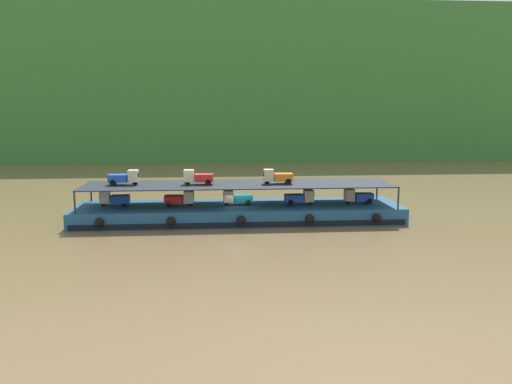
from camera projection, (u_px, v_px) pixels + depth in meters
ground_plane at (239, 220)px, 50.06m from camera, size 400.00×400.00×0.00m
hillside_far_bank at (222, 75)px, 116.59m from camera, size 143.63×36.67×31.76m
cargo_barge at (239, 213)px, 49.91m from camera, size 30.42×7.87×1.50m
cargo_rack at (239, 184)px, 49.52m from camera, size 28.82×6.43×2.00m
mini_truck_lower_stern at (114, 198)px, 49.24m from camera, size 2.78×1.28×1.38m
mini_truck_lower_aft at (180, 198)px, 49.22m from camera, size 2.79×1.28×1.38m
mini_truck_lower_mid at (237, 198)px, 49.65m from camera, size 2.78×1.27×1.38m
mini_truck_lower_fore at (300, 197)px, 49.82m from camera, size 2.75×1.21×1.38m
mini_truck_lower_bow at (358, 196)px, 50.48m from camera, size 2.79×1.28×1.38m
mini_truck_upper_stern at (124, 177)px, 48.74m from camera, size 2.75×1.22×1.38m
mini_truck_upper_mid at (198, 177)px, 48.98m from camera, size 2.78×1.26×1.38m
mini_truck_upper_fore at (277, 176)px, 49.43m from camera, size 2.74×1.20×1.38m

